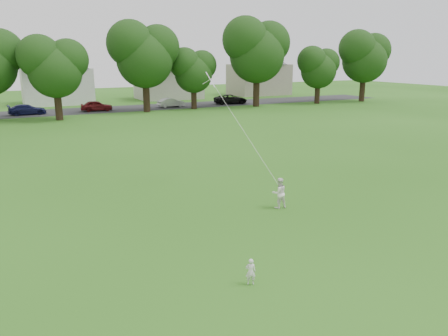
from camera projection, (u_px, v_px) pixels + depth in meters
name	position (u px, v px, depth m)	size (l,w,h in m)	color
ground	(242.00, 247.00, 14.86)	(160.00, 160.00, 0.00)	#275914
street	(69.00, 112.00, 51.20)	(90.00, 7.00, 0.01)	#2D2D30
toddler	(251.00, 272.00, 12.36)	(0.29, 0.19, 0.80)	silver
older_boy	(279.00, 193.00, 18.58)	(0.65, 0.50, 1.33)	white
kite	(242.00, 129.00, 20.03)	(0.80, 3.05, 6.71)	white
tree_row	(108.00, 53.00, 46.66)	(83.10, 8.42, 11.43)	black
parked_cars	(43.00, 109.00, 48.95)	(55.40, 2.64, 1.26)	black
house_row	(43.00, 67.00, 57.96)	(77.35, 13.57, 10.18)	silver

